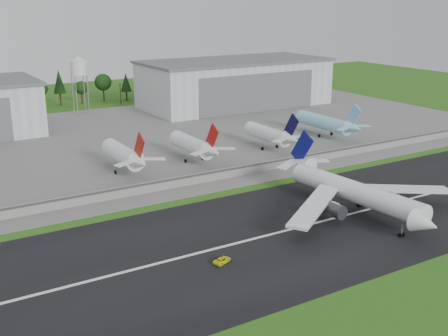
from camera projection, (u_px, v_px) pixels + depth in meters
ground at (336, 238)px, 137.93m from camera, size 600.00×600.00×0.00m
runway at (310, 225)px, 146.10m from camera, size 320.00×60.00×0.10m
runway_centerline at (310, 224)px, 146.08m from camera, size 220.00×1.00×0.02m
apron at (142, 139)px, 236.13m from camera, size 320.00×150.00×0.10m
blast_fence at (221, 174)px, 182.41m from camera, size 240.00×0.61×3.50m
hangar_east at (235, 83)px, 306.54m from camera, size 102.00×47.00×25.20m
water_tower at (78, 66)px, 279.78m from camera, size 8.40×8.40×29.40m
utility_poles at (82, 109)px, 301.62m from camera, size 230.00×3.00×12.00m
treeline at (74, 104)px, 313.90m from camera, size 320.00×16.00×22.00m
main_airliner at (356, 197)px, 152.11m from camera, size 57.11×59.26×18.17m
ground_vehicle at (222, 260)px, 124.60m from camera, size 5.22×3.75×1.32m
parked_jet_red_a at (126, 156)px, 186.88m from camera, size 7.36×31.29×16.88m
parked_jet_red_b at (196, 146)px, 200.03m from camera, size 7.36×31.29×16.72m
parked_jet_navy at (272, 135)px, 216.75m from camera, size 7.36×31.29×16.65m
parked_jet_skyblue at (328, 123)px, 237.20m from camera, size 7.36×37.29×16.70m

